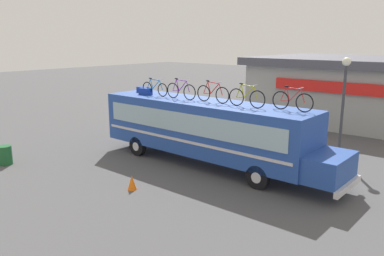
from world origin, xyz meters
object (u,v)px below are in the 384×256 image
at_px(rooftop_bicycle_1, 155,88).
at_px(rooftop_bicycle_5, 292,101).
at_px(rooftop_bicycle_3, 213,93).
at_px(rooftop_bicycle_4, 247,97).
at_px(traffic_cone, 132,183).
at_px(bus, 208,128).
at_px(rooftop_bicycle_2, 181,91).
at_px(luggage_bag_2, 146,91).
at_px(trash_bin, 5,155).
at_px(luggage_bag_1, 143,90).
at_px(street_lamp, 344,91).

bearing_deg(rooftop_bicycle_1, rooftop_bicycle_5, 4.17).
bearing_deg(rooftop_bicycle_1, rooftop_bicycle_3, 2.48).
bearing_deg(rooftop_bicycle_4, traffic_cone, -119.29).
xyz_separation_m(bus, rooftop_bicycle_2, (-1.43, -0.21, 1.62)).
relative_size(rooftop_bicycle_3, rooftop_bicycle_4, 1.01).
xyz_separation_m(luggage_bag_2, trash_bin, (-3.31, -5.83, -2.66)).
bearing_deg(luggage_bag_1, rooftop_bicycle_3, -3.64).
bearing_deg(rooftop_bicycle_3, rooftop_bicycle_4, -2.10).
bearing_deg(rooftop_bicycle_3, bus, 175.39).
relative_size(luggage_bag_2, traffic_cone, 1.18).
distance_m(rooftop_bicycle_1, trash_bin, 7.63).
distance_m(luggage_bag_2, rooftop_bicycle_1, 0.64).
height_order(luggage_bag_2, street_lamp, street_lamp).
height_order(bus, rooftop_bicycle_4, rooftop_bicycle_4).
height_order(trash_bin, traffic_cone, trash_bin).
bearing_deg(luggage_bag_2, rooftop_bicycle_2, 0.43).
height_order(luggage_bag_1, rooftop_bicycle_4, rooftop_bicycle_4).
bearing_deg(luggage_bag_2, street_lamp, 33.46).
relative_size(rooftop_bicycle_1, rooftop_bicycle_4, 0.99).
bearing_deg(rooftop_bicycle_4, luggage_bag_1, 176.77).
relative_size(rooftop_bicycle_2, rooftop_bicycle_5, 1.02).
height_order(luggage_bag_2, rooftop_bicycle_3, rooftop_bicycle_3).
distance_m(rooftop_bicycle_4, street_lamp, 5.59).
bearing_deg(rooftop_bicycle_4, bus, 177.56).
bearing_deg(luggage_bag_1, traffic_cone, -47.02).
bearing_deg(street_lamp, bus, -129.66).
distance_m(rooftop_bicycle_2, rooftop_bicycle_4, 3.51).
height_order(rooftop_bicycle_3, trash_bin, rooftop_bicycle_3).
distance_m(luggage_bag_2, trash_bin, 7.22).
xyz_separation_m(luggage_bag_1, luggage_bag_2, (0.77, -0.52, 0.02)).
xyz_separation_m(rooftop_bicycle_4, traffic_cone, (-2.38, -4.23, -3.06)).
bearing_deg(rooftop_bicycle_2, rooftop_bicycle_4, 2.02).
bearing_deg(luggage_bag_2, luggage_bag_1, 146.05).
relative_size(rooftop_bicycle_4, street_lamp, 0.36).
bearing_deg(rooftop_bicycle_5, luggage_bag_1, -179.62).
distance_m(luggage_bag_2, rooftop_bicycle_5, 7.74).
bearing_deg(rooftop_bicycle_5, rooftop_bicycle_1, -175.83).
relative_size(rooftop_bicycle_1, traffic_cone, 3.04).
relative_size(rooftop_bicycle_5, traffic_cone, 3.06).
xyz_separation_m(rooftop_bicycle_2, trash_bin, (-5.70, -5.85, -2.90)).
xyz_separation_m(rooftop_bicycle_2, rooftop_bicycle_5, (5.33, 0.56, 0.00)).
bearing_deg(street_lamp, luggage_bag_2, -146.54).
relative_size(rooftop_bicycle_4, trash_bin, 1.98).
distance_m(bus, traffic_cone, 4.57).
bearing_deg(rooftop_bicycle_2, bus, 8.42).
bearing_deg(luggage_bag_2, bus, 3.44).
height_order(rooftop_bicycle_3, traffic_cone, rooftop_bicycle_3).
bearing_deg(traffic_cone, bus, 86.07).
relative_size(rooftop_bicycle_2, street_lamp, 0.37).
relative_size(rooftop_bicycle_1, street_lamp, 0.36).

